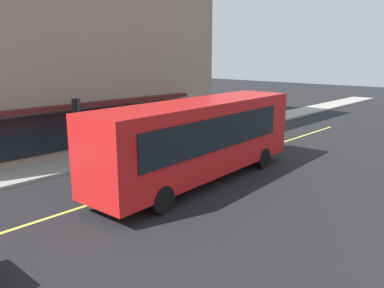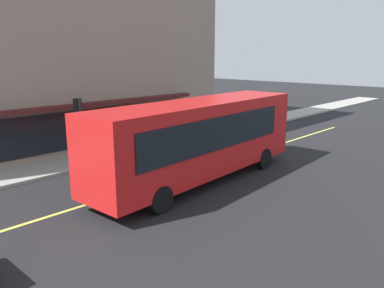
# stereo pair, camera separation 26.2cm
# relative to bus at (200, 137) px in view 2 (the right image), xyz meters

# --- Properties ---
(ground) EXTENTS (120.00, 120.00, 0.00)m
(ground) POSITION_rel_bus_xyz_m (-1.53, 1.19, -1.99)
(ground) COLOR black
(sidewalk) EXTENTS (80.00, 2.48, 0.15)m
(sidewalk) POSITION_rel_bus_xyz_m (-1.53, 6.36, -1.91)
(sidewalk) COLOR #9E9B93
(sidewalk) RESTS_ON ground
(lane_centre_stripe) EXTENTS (36.00, 0.16, 0.01)m
(lane_centre_stripe) POSITION_rel_bus_xyz_m (-1.53, 1.19, -1.98)
(lane_centre_stripe) COLOR #D8D14C
(lane_centre_stripe) RESTS_ON ground
(storefront_building) EXTENTS (21.51, 10.20, 15.77)m
(storefront_building) POSITION_rel_bus_xyz_m (-0.97, 12.40, 5.89)
(storefront_building) COLOR gray
(storefront_building) RESTS_ON ground
(bus) EXTENTS (11.26, 3.16, 3.50)m
(bus) POSITION_rel_bus_xyz_m (0.00, 0.00, 0.00)
(bus) COLOR red
(bus) RESTS_ON ground
(traffic_light) EXTENTS (0.30, 0.52, 3.20)m
(traffic_light) POSITION_rel_bus_xyz_m (-2.37, 5.79, 0.55)
(traffic_light) COLOR #2D2D33
(traffic_light) RESTS_ON sidewalk
(pedestrian_by_curb) EXTENTS (0.34, 0.34, 1.60)m
(pedestrian_by_curb) POSITION_rel_bus_xyz_m (5.49, 6.41, -0.88)
(pedestrian_by_curb) COLOR black
(pedestrian_by_curb) RESTS_ON sidewalk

